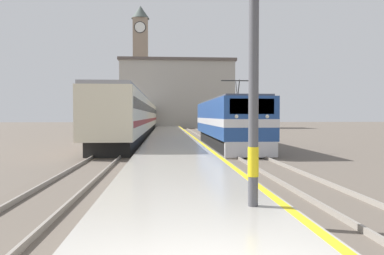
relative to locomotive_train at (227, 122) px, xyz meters
name	(u,v)px	position (x,y,z in m)	size (l,w,h in m)	color
ground_plane	(171,141)	(-3.90, 7.26, -1.77)	(200.00, 200.00, 0.00)	#60564C
platform	(172,142)	(-3.89, 2.26, -1.57)	(4.05, 140.00, 0.42)	#ADA89E
rail_track_near	(222,144)	(0.00, 2.26, -1.74)	(2.84, 140.00, 0.16)	#60564C
rail_track_far	(125,145)	(-7.51, 2.26, -1.74)	(2.84, 140.00, 0.16)	#60564C
locomotive_train	(227,122)	(0.00, 0.00, 0.00)	(2.92, 15.56, 4.42)	black
passenger_train	(139,116)	(-7.51, 18.57, 0.39)	(2.92, 52.73, 4.02)	black
clock_tower	(141,63)	(-9.65, 54.30, 11.75)	(3.83, 3.83, 25.69)	gray
station_building	(177,94)	(-2.16, 44.14, 4.63)	(21.45, 7.38, 12.75)	#A8A399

